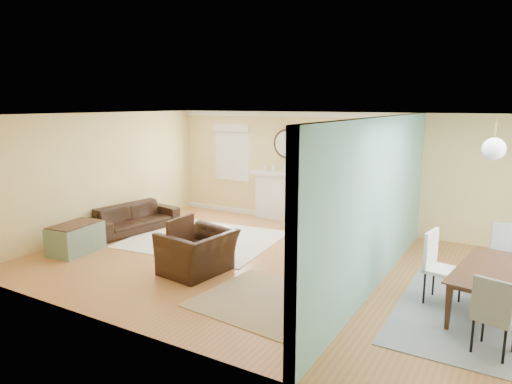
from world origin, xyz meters
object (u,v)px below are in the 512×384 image
(green_chair, at_px, (359,223))
(dining_table, at_px, (502,294))
(eames_chair, at_px, (198,252))
(credenza, at_px, (379,237))
(sofa, at_px, (134,218))

(green_chair, xyz_separation_m, dining_table, (2.70, -2.38, -0.04))
(eames_chair, bearing_deg, credenza, 140.42)
(credenza, bearing_deg, dining_table, -36.36)
(green_chair, distance_m, dining_table, 3.61)
(sofa, distance_m, credenza, 5.27)
(dining_table, bearing_deg, eames_chair, 107.28)
(sofa, height_order, credenza, credenza)
(green_chair, bearing_deg, sofa, 43.52)
(eames_chair, xyz_separation_m, credenza, (2.40, 2.26, 0.04))
(green_chair, distance_m, credenza, 1.09)
(green_chair, bearing_deg, eames_chair, 82.71)
(green_chair, bearing_deg, dining_table, 160.43)
(sofa, distance_m, green_chair, 4.88)
(green_chair, relative_size, dining_table, 0.44)
(sofa, bearing_deg, eames_chair, -106.82)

